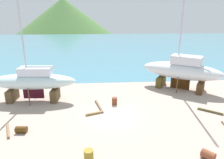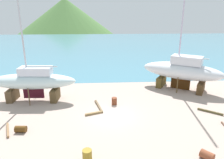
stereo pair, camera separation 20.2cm
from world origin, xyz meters
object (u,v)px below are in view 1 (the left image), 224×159
Objects in this scene: sailboat_small_center at (33,81)px; barrel_blue_faded at (89,155)px; sailboat_large_starboard at (182,70)px; barrel_tipped_left at (208,155)px; barrel_ochre at (21,129)px; worker at (22,80)px; barrel_tar_black at (115,101)px.

barrel_blue_faded is at bearing 124.48° from sailboat_small_center.
barrel_tipped_left is at bearing 109.49° from sailboat_large_starboard.
worker is at bearing 107.59° from barrel_ochre.
barrel_blue_faded is at bearing -170.80° from worker.
barrel_tipped_left is (17.55, -15.99, -0.58)m from worker.
worker reaches higher than barrel_blue_faded.
barrel_tipped_left is at bearing -58.75° from barrel_tar_black.
barrel_ochre is at bearing 146.14° from barrel_blue_faded.
barrel_tar_black is (8.18, 5.04, 0.11)m from barrel_ochre.
barrel_tar_black is at bearing -141.32° from worker.
worker reaches higher than barrel_tipped_left.
sailboat_small_center reaches higher than barrel_tar_black.
sailboat_large_starboard reaches higher than sailboat_small_center.
barrel_blue_faded is at bearing 82.10° from sailboat_large_starboard.
sailboat_small_center is 21.11× the size of barrel_blue_faded.
barrel_ochre is at bearing -148.35° from barrel_tar_black.
sailboat_large_starboard reaches higher than barrel_blue_faded.
barrel_blue_faded is at bearing 176.85° from barrel_tipped_left.
worker is at bearing 121.22° from barrel_blue_faded.
sailboat_small_center is 12.60m from barrel_blue_faded.
sailboat_large_starboard reaches higher than barrel_tar_black.
worker is (-20.80, 2.37, -1.62)m from sailboat_large_starboard.
sailboat_large_starboard reaches higher than barrel_ochre.
sailboat_small_center is at bearing -171.15° from worker.
sailboat_small_center is 17.75× the size of barrel_ochre.
barrel_blue_faded is 0.97× the size of barrel_tar_black.
sailboat_small_center is 7.14m from barrel_ochre.
worker is 13.65m from barrel_tar_black.
worker is 1.97× the size of barrel_tipped_left.
barrel_ochre is at bearing 175.57° from worker.
barrel_blue_faded is (6.48, -10.63, -1.92)m from sailboat_small_center.
sailboat_large_starboard is 24.10× the size of barrel_blue_faded.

